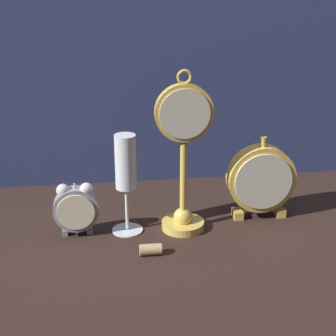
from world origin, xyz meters
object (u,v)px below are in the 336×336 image
(alarm_clock_twin_bell, at_px, (76,207))
(champagne_flute, at_px, (126,170))
(mantel_clock_silver, at_px, (261,179))
(wine_cork, at_px, (151,249))
(pocket_watch_on_stand, at_px, (184,160))

(alarm_clock_twin_bell, bearing_deg, champagne_flute, 2.53)
(mantel_clock_silver, xyz_separation_m, wine_cork, (-0.25, -0.13, -0.08))
(mantel_clock_silver, bearing_deg, champagne_flute, -174.66)
(alarm_clock_twin_bell, distance_m, wine_cork, 0.18)
(alarm_clock_twin_bell, bearing_deg, mantel_clock_silver, 4.60)
(pocket_watch_on_stand, bearing_deg, champagne_flute, 177.64)
(pocket_watch_on_stand, relative_size, champagne_flute, 1.61)
(pocket_watch_on_stand, xyz_separation_m, mantel_clock_silver, (0.17, 0.03, -0.06))
(mantel_clock_silver, bearing_deg, wine_cork, -152.43)
(wine_cork, bearing_deg, alarm_clock_twin_bell, 144.62)
(alarm_clock_twin_bell, bearing_deg, pocket_watch_on_stand, -0.06)
(champagne_flute, xyz_separation_m, wine_cork, (0.04, -0.10, -0.12))
(pocket_watch_on_stand, bearing_deg, alarm_clock_twin_bell, 179.94)
(pocket_watch_on_stand, height_order, wine_cork, pocket_watch_on_stand)
(alarm_clock_twin_bell, bearing_deg, wine_cork, -35.38)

